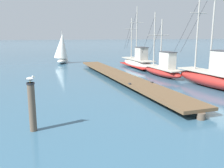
{
  "coord_description": "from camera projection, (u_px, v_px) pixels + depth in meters",
  "views": [
    {
      "loc": [
        -1.1,
        -0.29,
        3.53
      ],
      "look_at": [
        2.17,
        9.59,
        1.4
      ],
      "focal_mm": 38.18,
      "sensor_mm": 36.0,
      "label": 1
    }
  ],
  "objects": [
    {
      "name": "distant_sailboat",
      "position": [
        62.0,
        49.0,
        30.39
      ],
      "size": [
        2.5,
        3.62,
        4.2
      ],
      "color": "silver",
      "rests_on": "ground"
    },
    {
      "name": "fishing_boat_2",
      "position": [
        163.0,
        69.0,
        20.9
      ],
      "size": [
        1.58,
        6.88,
        5.59
      ],
      "color": "#AD2823",
      "rests_on": "ground"
    },
    {
      "name": "floating_dock",
      "position": [
        120.0,
        76.0,
        19.13
      ],
      "size": [
        2.04,
        19.84,
        0.53
      ],
      "color": "brown",
      "rests_on": "ground"
    },
    {
      "name": "mooring_piling",
      "position": [
        32.0,
        106.0,
        8.79
      ],
      "size": [
        0.3,
        0.3,
        1.85
      ],
      "color": "brown",
      "rests_on": "ground"
    },
    {
      "name": "perched_seagull",
      "position": [
        30.0,
        79.0,
        8.58
      ],
      "size": [
        0.34,
        0.27,
        0.27
      ],
      "color": "gold",
      "rests_on": "mooring_piling"
    },
    {
      "name": "fishing_boat_0",
      "position": [
        214.0,
        76.0,
        16.34
      ],
      "size": [
        2.04,
        7.88,
        7.3
      ],
      "color": "#AD2823",
      "rests_on": "ground"
    },
    {
      "name": "fishing_boat_1",
      "position": [
        138.0,
        62.0,
        26.25
      ],
      "size": [
        1.75,
        7.39,
        6.58
      ],
      "color": "silver",
      "rests_on": "ground"
    }
  ]
}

